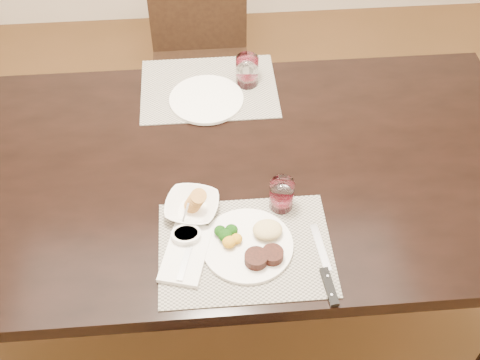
{
  "coord_description": "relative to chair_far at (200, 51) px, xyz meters",
  "views": [
    {
      "loc": [
        -0.0,
        -1.24,
        2.06
      ],
      "look_at": [
        0.09,
        -0.12,
        0.82
      ],
      "focal_mm": 45.0,
      "sensor_mm": 36.0,
      "label": 1
    }
  ],
  "objects": [
    {
      "name": "placemat_near",
      "position": [
        0.09,
        -1.24,
        0.25
      ],
      "size": [
        0.46,
        0.34,
        0.0
      ],
      "primitive_type": "cube",
      "color": "gray",
      "rests_on": "dining_table"
    },
    {
      "name": "cracker_bowl",
      "position": [
        -0.05,
        -1.1,
        0.27
      ],
      "size": [
        0.18,
        0.18,
        0.07
      ],
      "rotation": [
        0.0,
        0.0,
        -0.25
      ],
      "color": "white",
      "rests_on": "placemat_near"
    },
    {
      "name": "dinner_plate",
      "position": [
        0.1,
        -1.23,
        0.26
      ],
      "size": [
        0.25,
        0.25,
        0.04
      ],
      "rotation": [
        0.0,
        0.0,
        -0.08
      ],
      "color": "white",
      "rests_on": "placemat_near"
    },
    {
      "name": "sauce_ramekin",
      "position": [
        -0.07,
        -1.2,
        0.27
      ],
      "size": [
        0.08,
        0.12,
        0.06
      ],
      "rotation": [
        0.0,
        0.0,
        -0.43
      ],
      "color": "white",
      "rests_on": "placemat_near"
    },
    {
      "name": "far_plate",
      "position": [
        0.01,
        -0.63,
        0.26
      ],
      "size": [
        0.25,
        0.25,
        0.01
      ],
      "primitive_type": "cylinder",
      "color": "white",
      "rests_on": "placemat_far"
    },
    {
      "name": "ground_plane",
      "position": [
        0.0,
        -0.93,
        -0.5
      ],
      "size": [
        4.5,
        4.5,
        0.0
      ],
      "primitive_type": "plane",
      "color": "#462F16",
      "rests_on": "ground"
    },
    {
      "name": "dining_table",
      "position": [
        0.0,
        -0.93,
        0.16
      ],
      "size": [
        2.0,
        1.0,
        0.75
      ],
      "color": "black",
      "rests_on": "ground"
    },
    {
      "name": "napkin_fork",
      "position": [
        -0.07,
        -1.25,
        0.26
      ],
      "size": [
        0.15,
        0.21,
        0.02
      ],
      "rotation": [
        0.0,
        0.0,
        -0.27
      ],
      "color": "white",
      "rests_on": "placemat_near"
    },
    {
      "name": "placemat_far",
      "position": [
        0.02,
        -0.56,
        0.25
      ],
      "size": [
        0.46,
        0.34,
        0.0
      ],
      "primitive_type": "cube",
      "color": "gray",
      "rests_on": "dining_table"
    },
    {
      "name": "chair_far",
      "position": [
        0.0,
        0.0,
        0.0
      ],
      "size": [
        0.42,
        0.42,
        0.9
      ],
      "color": "black",
      "rests_on": "ground"
    },
    {
      "name": "steak_knife",
      "position": [
        0.29,
        -1.35,
        0.26
      ],
      "size": [
        0.03,
        0.26,
        0.01
      ],
      "rotation": [
        0.0,
        0.0,
        0.09
      ],
      "color": "silver",
      "rests_on": "placemat_near"
    },
    {
      "name": "wine_glass_far",
      "position": [
        0.15,
        -0.55,
        0.3
      ],
      "size": [
        0.08,
        0.08,
        0.1
      ],
      "rotation": [
        0.0,
        0.0,
        -0.1
      ],
      "color": "silver",
      "rests_on": "placemat_far"
    },
    {
      "name": "wine_glass_near",
      "position": [
        0.2,
        -1.1,
        0.29
      ],
      "size": [
        0.07,
        0.07,
        0.09
      ],
      "rotation": [
        0.0,
        0.0,
        -0.32
      ],
      "color": "silver",
      "rests_on": "placemat_near"
    }
  ]
}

